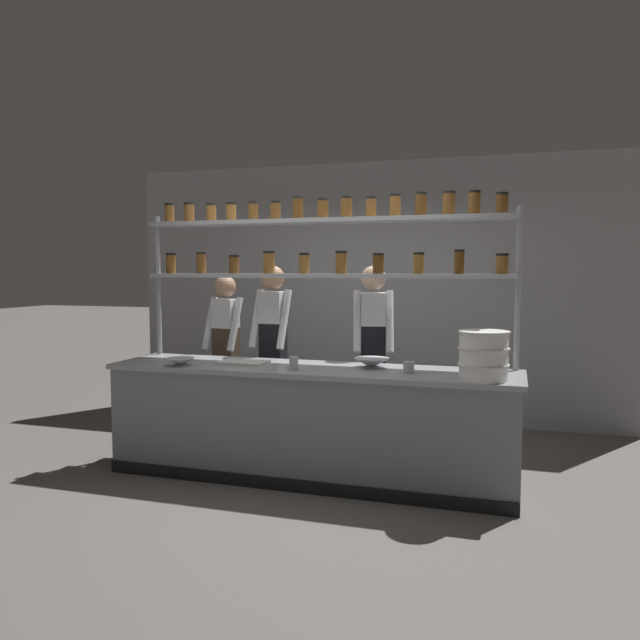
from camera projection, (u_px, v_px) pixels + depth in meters
The scene contains 13 objects.
ground_plane at pixel (310, 477), 5.15m from camera, with size 40.00×40.00×0.00m, color #5B5651.
back_wall at pixel (371, 292), 7.15m from camera, with size 5.76×0.12×2.92m, color #939399.
prep_counter at pixel (310, 423), 5.11m from camera, with size 3.36×0.76×0.92m.
spice_shelf_unit at pixel (324, 249), 5.31m from camera, with size 3.25×0.28×2.34m.
chef_left at pixel (226, 347), 6.15m from camera, with size 0.39×0.31×1.65m.
chef_center at pixel (273, 343), 5.89m from camera, with size 0.38×0.31×1.75m.
chef_right at pixel (373, 347), 5.64m from camera, with size 0.41×0.34×1.75m.
container_stack at pixel (484, 356), 4.46m from camera, with size 0.36×0.36×0.36m.
cutting_board at pixel (243, 363), 5.24m from camera, with size 0.40×0.26×0.02m.
prep_bowl_near_left at pixel (372, 363), 5.04m from camera, with size 0.29×0.29×0.08m.
prep_bowl_center_front at pixel (180, 362), 5.14m from camera, with size 0.24×0.24×0.06m.
serving_cup_front at pixel (409, 367), 4.78m from camera, with size 0.08×0.08×0.09m.
serving_cup_by_board at pixel (294, 363), 4.92m from camera, with size 0.07×0.07×0.11m.
Camera 1 is at (1.57, -4.78, 1.71)m, focal length 35.00 mm.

